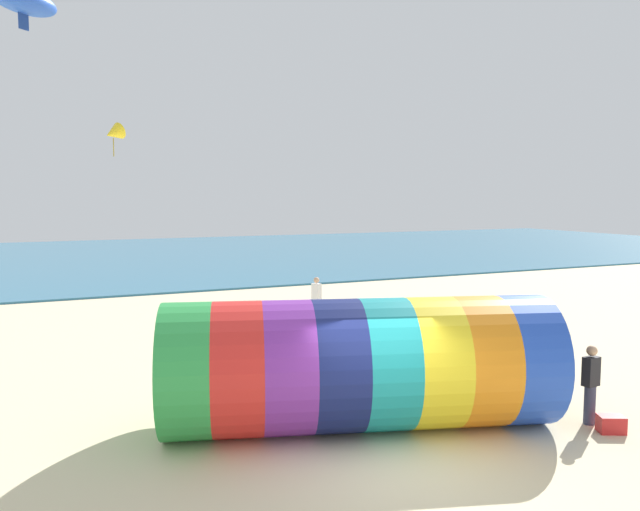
# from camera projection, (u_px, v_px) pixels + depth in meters

# --- Properties ---
(ground_plane) EXTENTS (120.00, 120.00, 0.00)m
(ground_plane) POSITION_uv_depth(u_px,v_px,m) (395.00, 465.00, 11.38)
(ground_plane) COLOR beige
(sea) EXTENTS (120.00, 40.00, 0.10)m
(sea) POSITION_uv_depth(u_px,v_px,m) (121.00, 257.00, 49.29)
(sea) COLOR teal
(sea) RESTS_ON ground
(giant_inflatable_tube) EXTENTS (8.55, 5.00, 2.76)m
(giant_inflatable_tube) POSITION_uv_depth(u_px,v_px,m) (360.00, 364.00, 13.06)
(giant_inflatable_tube) COLOR green
(giant_inflatable_tube) RESTS_ON ground
(kite_handler) EXTENTS (0.39, 0.27, 1.73)m
(kite_handler) POSITION_uv_depth(u_px,v_px,m) (591.00, 384.00, 13.35)
(kite_handler) COLOR #383D56
(kite_handler) RESTS_ON ground
(kite_yellow_delta) EXTENTS (0.99, 0.92, 1.22)m
(kite_yellow_delta) POSITION_uv_depth(u_px,v_px,m) (113.00, 133.00, 22.26)
(kite_yellow_delta) COLOR yellow
(kite_blue_parafoil) EXTENTS (1.42, 1.37, 0.73)m
(kite_blue_parafoil) POSITION_uv_depth(u_px,v_px,m) (23.00, 0.00, 10.65)
(kite_blue_parafoil) COLOR blue
(bystander_mid_beach) EXTENTS (0.35, 0.42, 1.72)m
(bystander_mid_beach) POSITION_uv_depth(u_px,v_px,m) (316.00, 298.00, 24.44)
(bystander_mid_beach) COLOR black
(bystander_mid_beach) RESTS_ON ground
(cooler_box) EXTENTS (0.62, 0.55, 0.36)m
(cooler_box) POSITION_uv_depth(u_px,v_px,m) (611.00, 424.00, 12.94)
(cooler_box) COLOR red
(cooler_box) RESTS_ON ground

